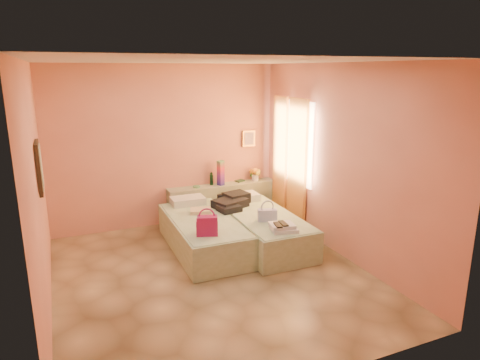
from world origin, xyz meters
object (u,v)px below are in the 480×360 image
(headboard_ledge, at_px, (223,201))
(flower_vase, at_px, (255,173))
(blue_handbag, at_px, (267,215))
(towel_stack, at_px, (284,227))
(magenta_handbag, at_px, (207,225))
(bed_right, at_px, (262,229))
(bed_left, at_px, (204,234))
(green_book, at_px, (240,181))
(water_bottle, at_px, (212,179))

(headboard_ledge, xyz_separation_m, flower_vase, (0.67, 0.01, 0.47))
(blue_handbag, relative_size, towel_stack, 0.81)
(headboard_ledge, xyz_separation_m, magenta_handbag, (-0.96, -1.86, 0.31))
(bed_right, xyz_separation_m, flower_vase, (0.54, 1.41, 0.55))
(flower_vase, height_order, magenta_handbag, flower_vase)
(bed_left, bearing_deg, bed_right, -9.90)
(green_book, distance_m, magenta_handbag, 2.34)
(magenta_handbag, bearing_deg, bed_left, 94.58)
(bed_right, height_order, blue_handbag, blue_handbag)
(green_book, height_order, towel_stack, green_book)
(bed_left, bearing_deg, green_book, 48.75)
(water_bottle, bearing_deg, magenta_handbag, -111.59)
(blue_handbag, xyz_separation_m, towel_stack, (0.03, -0.45, -0.04))
(bed_right, distance_m, green_book, 1.55)
(flower_vase, relative_size, towel_stack, 0.84)
(bed_right, bearing_deg, blue_handbag, -102.60)
(green_book, height_order, blue_handbag, blue_handbag)
(headboard_ledge, bearing_deg, bed_right, -84.95)
(bed_left, xyz_separation_m, blue_handbag, (0.85, -0.47, 0.34))
(bed_right, xyz_separation_m, towel_stack, (-0.04, -0.74, 0.30))
(water_bottle, bearing_deg, towel_stack, -82.78)
(flower_vase, bearing_deg, towel_stack, -105.05)
(bed_right, xyz_separation_m, magenta_handbag, (-1.08, -0.46, 0.39))
(green_book, bearing_deg, headboard_ledge, 170.07)
(magenta_handbag, bearing_deg, blue_handbag, 27.60)
(water_bottle, height_order, flower_vase, flower_vase)
(green_book, xyz_separation_m, magenta_handbag, (-1.33, -1.93, -0.03))
(bed_left, height_order, bed_right, same)
(green_book, distance_m, towel_stack, 2.24)
(towel_stack, bearing_deg, headboard_ledge, 92.29)
(green_book, bearing_deg, blue_handbag, -120.58)
(flower_vase, height_order, blue_handbag, flower_vase)
(headboard_ledge, distance_m, water_bottle, 0.48)
(bed_left, xyz_separation_m, green_book, (1.17, 1.30, 0.41))
(bed_left, bearing_deg, blue_handbag, -28.08)
(bed_left, bearing_deg, magenta_handbag, -103.07)
(green_book, xyz_separation_m, flower_vase, (0.29, -0.06, 0.13))
(water_bottle, height_order, magenta_handbag, water_bottle)
(water_bottle, bearing_deg, blue_handbag, -82.01)
(flower_vase, bearing_deg, water_bottle, 176.61)
(water_bottle, xyz_separation_m, green_book, (0.57, 0.01, -0.10))
(water_bottle, bearing_deg, green_book, 0.56)
(flower_vase, xyz_separation_m, blue_handbag, (-0.61, -1.71, -0.21))
(bed_left, relative_size, green_book, 12.16)
(bed_left, relative_size, magenta_handbag, 6.87)
(headboard_ledge, xyz_separation_m, water_bottle, (-0.19, 0.06, 0.44))
(flower_vase, bearing_deg, bed_left, -139.75)
(water_bottle, xyz_separation_m, blue_handbag, (0.25, -1.76, -0.17))
(green_book, xyz_separation_m, towel_stack, (-0.29, -2.22, -0.11))
(headboard_ledge, relative_size, blue_handbag, 7.24)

